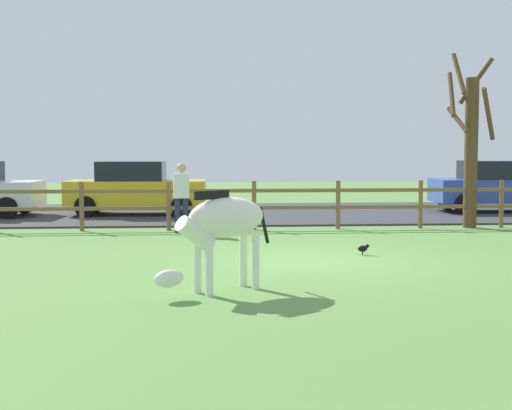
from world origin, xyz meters
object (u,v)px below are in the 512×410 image
parked_car_blue (498,186)px  visitor_near_fence (181,194)px  crow_on_grass (363,248)px  parked_car_yellow (136,187)px  zebra (222,225)px  bare_tree (470,143)px

parked_car_blue → visitor_near_fence: (-9.56, -4.55, 0.06)m
crow_on_grass → parked_car_yellow: size_ratio=0.05×
zebra → parked_car_yellow: 11.83m
zebra → crow_on_grass: (2.74, 3.31, -0.80)m
zebra → parked_car_blue: 14.70m
bare_tree → crow_on_grass: bare_tree is taller
crow_on_grass → parked_car_yellow: 9.68m
zebra → visitor_near_fence: 7.24m
zebra → parked_car_yellow: size_ratio=0.41×
parked_car_blue → visitor_near_fence: visitor_near_fence is taller
bare_tree → zebra: size_ratio=2.63×
bare_tree → parked_car_yellow: bearing=156.2°
parked_car_blue → parked_car_yellow: 11.00m
parked_car_blue → visitor_near_fence: bearing=-154.6°
bare_tree → visitor_near_fence: bearing=-175.0°
zebra → crow_on_grass: zebra is taller
zebra → parked_car_yellow: (-2.17, 11.63, -0.08)m
crow_on_grass → parked_car_yellow: parked_car_yellow is taller
parked_car_yellow → visitor_near_fence: size_ratio=2.47×
bare_tree → visitor_near_fence: bare_tree is taller
bare_tree → crow_on_grass: bearing=-129.4°
zebra → visitor_near_fence: size_ratio=1.02×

